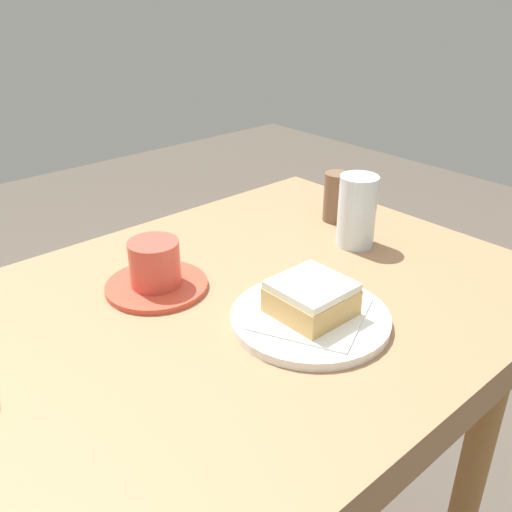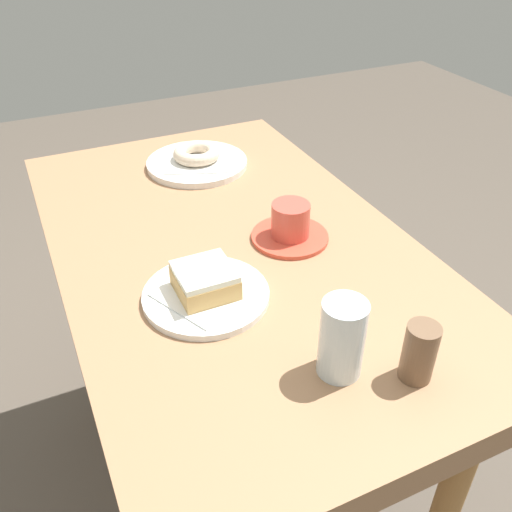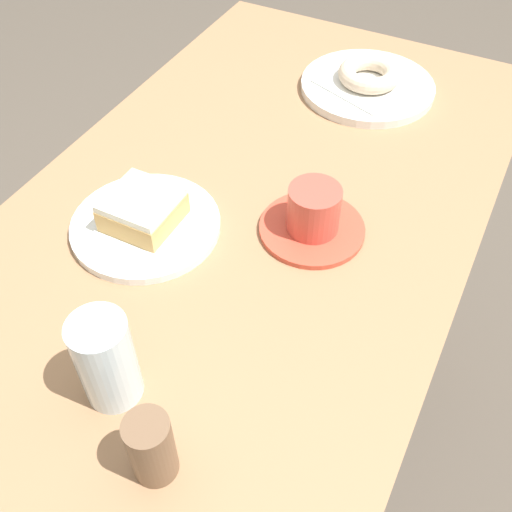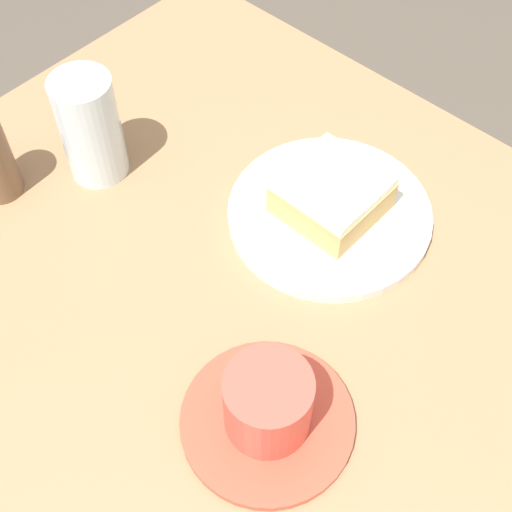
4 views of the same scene
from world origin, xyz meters
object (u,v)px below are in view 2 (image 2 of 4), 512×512
at_px(coffee_cup, 290,225).
at_px(sugar_jar, 419,352).
at_px(donut_glazed_square, 205,280).
at_px(donut_sugar_ring, 196,154).
at_px(water_glass, 342,339).
at_px(plate_sugar_ring, 197,163).
at_px(plate_glazed_square, 206,295).

relative_size(coffee_cup, sugar_jar, 1.64).
relative_size(donut_glazed_square, coffee_cup, 0.62).
bearing_deg(donut_sugar_ring, water_glass, -3.37).
relative_size(donut_glazed_square, plate_sugar_ring, 0.39).
bearing_deg(water_glass, donut_glazed_square, -153.53).
bearing_deg(sugar_jar, water_glass, -120.81).
bearing_deg(coffee_cup, plate_sugar_ring, -171.75).
xyz_separation_m(plate_glazed_square, donut_sugar_ring, (-0.47, 0.15, 0.03)).
bearing_deg(plate_glazed_square, coffee_cup, 116.02).
xyz_separation_m(plate_sugar_ring, water_glass, (0.69, -0.04, 0.05)).
bearing_deg(plate_glazed_square, water_glass, 26.47).
height_order(coffee_cup, sugar_jar, sugar_jar).
distance_m(plate_sugar_ring, water_glass, 0.69).
xyz_separation_m(plate_glazed_square, plate_sugar_ring, (-0.47, 0.15, 0.00)).
bearing_deg(coffee_cup, sugar_jar, -0.75).
height_order(water_glass, sugar_jar, water_glass).
relative_size(donut_glazed_square, sugar_jar, 1.03).
relative_size(plate_glazed_square, donut_glazed_square, 2.26).
relative_size(plate_glazed_square, sugar_jar, 2.32).
distance_m(plate_glazed_square, water_glass, 0.26).
xyz_separation_m(plate_sugar_ring, sugar_jar, (0.74, 0.05, 0.04)).
xyz_separation_m(plate_glazed_square, donut_glazed_square, (0.00, 0.00, 0.03)).
bearing_deg(donut_glazed_square, coffee_cup, 116.02).
distance_m(plate_glazed_square, donut_sugar_ring, 0.49).
relative_size(plate_sugar_ring, sugar_jar, 2.64).
height_order(donut_sugar_ring, sugar_jar, sugar_jar).
bearing_deg(donut_glazed_square, plate_glazed_square, 0.00).
xyz_separation_m(plate_glazed_square, water_glass, (0.22, 0.11, 0.05)).
bearing_deg(sugar_jar, donut_glazed_square, -144.13).
bearing_deg(coffee_cup, donut_glazed_square, -63.98).
bearing_deg(plate_sugar_ring, donut_glazed_square, -18.09).
height_order(donut_sugar_ring, coffee_cup, coffee_cup).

